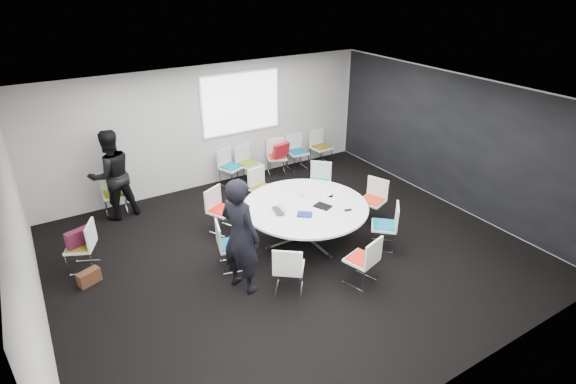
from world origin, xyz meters
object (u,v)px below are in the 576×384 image
chair_person_back (116,201)px  maroon_bag (78,238)px  chair_back_b (249,170)px  laptop (281,211)px  cup (302,194)px  chair_ring_d (222,218)px  brown_bag (89,277)px  chair_back_e (321,154)px  chair_spare_left (84,255)px  chair_back_a (231,174)px  chair_ring_b (319,190)px  chair_ring_g (361,268)px  chair_ring_c (263,196)px  chair_ring_h (384,234)px  chair_back_c (277,163)px  conference_table (305,214)px  chair_back_d (297,158)px  person_back (112,175)px  chair_ring_f (289,276)px  chair_ring_a (372,208)px  person_main (240,236)px

chair_person_back → maroon_bag: chair_person_back is taller
chair_back_b → laptop: 3.01m
cup → maroon_bag: cup is taller
chair_ring_d → brown_bag: 2.59m
chair_back_e → chair_spare_left: 6.39m
chair_back_a → chair_spare_left: same height
chair_ring_b → brown_bag: (-4.89, -0.43, -0.16)m
chair_ring_g → chair_ring_c: bearing=76.0°
brown_bag → laptop: bearing=-11.6°
chair_back_e → brown_bag: bearing=14.9°
chair_ring_b → chair_ring_h: size_ratio=1.00×
chair_back_c → laptop: bearing=82.4°
conference_table → brown_bag: (-3.77, 0.71, -0.43)m
chair_ring_d → chair_back_d: bearing=-175.2°
chair_ring_b → person_back: (-3.96, 1.63, 0.67)m
chair_ring_d → chair_ring_f: same height
conference_table → chair_ring_h: bearing=-42.1°
chair_ring_d → chair_back_d: size_ratio=1.00×
chair_ring_b → chair_back_b: same height
chair_ring_a → chair_back_a: bearing=7.9°
maroon_bag → chair_ring_g: bearing=-36.1°
chair_ring_g → person_main: size_ratio=0.45×
chair_back_b → chair_ring_g: bearing=70.7°
chair_ring_g → cup: (0.08, 1.93, 0.50)m
chair_ring_h → cup: chair_ring_h is taller
chair_ring_c → brown_bag: 3.78m
chair_ring_b → chair_ring_c: bearing=26.9°
chair_back_d → chair_ring_b: bearing=75.5°
chair_ring_c → chair_back_e: bearing=-164.5°
chair_ring_a → chair_spare_left: size_ratio=1.00×
maroon_bag → brown_bag: (-0.01, -0.48, -0.50)m
chair_back_a → conference_table: bearing=71.0°
chair_ring_c → chair_ring_g: same height
chair_ring_b → chair_ring_g: 2.93m
maroon_bag → laptop: bearing=-19.5°
laptop → cup: cup is taller
maroon_bag → chair_back_b: bearing=23.0°
chair_spare_left → cup: size_ratio=9.78×
chair_ring_b → laptop: chair_ring_b is taller
chair_ring_b → chair_ring_d: 2.34m
chair_person_back → person_back: size_ratio=0.47×
chair_person_back → laptop: (2.33, -2.90, 0.47)m
chair_ring_b → chair_back_c: size_ratio=1.00×
chair_ring_b → chair_ring_h: 2.12m
person_back → chair_ring_a: bearing=137.5°
person_main → chair_ring_c: bearing=-57.9°
chair_ring_d → chair_ring_h: (2.31, -2.09, 0.00)m
conference_table → chair_ring_h: 1.49m
conference_table → chair_ring_c: bearing=93.2°
person_back → chair_ring_h: bearing=127.1°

